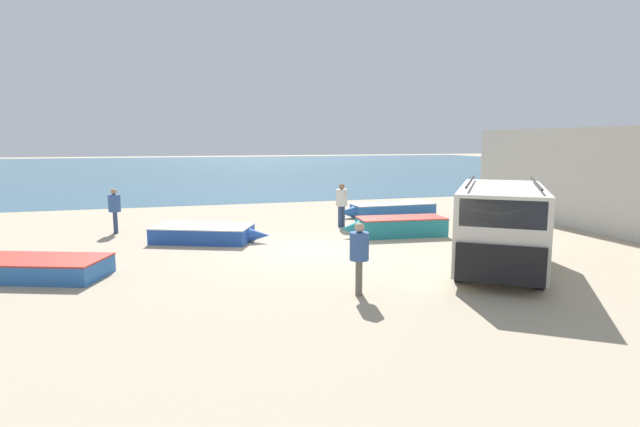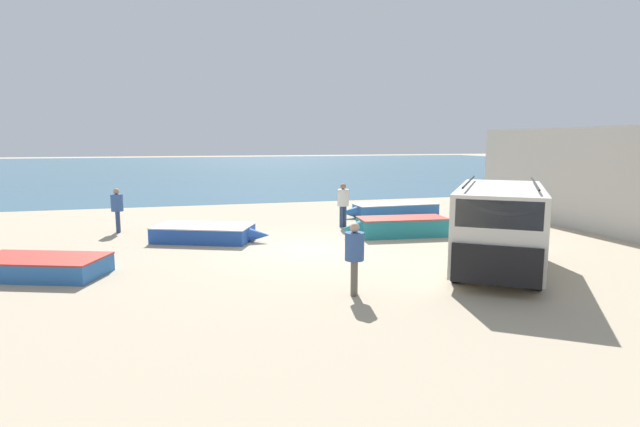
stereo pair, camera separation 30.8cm
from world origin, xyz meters
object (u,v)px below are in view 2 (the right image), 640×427
(parked_van, at_px, (499,225))
(fisherman_1, at_px, (354,252))
(fishing_rowboat_2, at_px, (37,267))
(fisherman_2, at_px, (117,206))
(fishing_rowboat_0, at_px, (206,233))
(fisherman_0, at_px, (343,201))
(fishing_rowboat_3, at_px, (392,210))
(fishing_rowboat_1, at_px, (398,227))

(parked_van, xyz_separation_m, fisherman_1, (-4.29, -0.93, -0.26))
(fishing_rowboat_2, xyz_separation_m, fisherman_2, (1.24, 5.98, 0.74))
(fishing_rowboat_0, bearing_deg, parked_van, -17.42)
(fisherman_0, bearing_deg, fishing_rowboat_3, -83.33)
(fishing_rowboat_1, xyz_separation_m, fisherman_1, (-3.79, -6.12, 0.64))
(fishing_rowboat_1, distance_m, fisherman_2, 10.36)
(parked_van, height_order, fisherman_0, parked_van)
(fishing_rowboat_0, xyz_separation_m, fishing_rowboat_3, (8.35, 3.46, 0.02))
(parked_van, xyz_separation_m, fishing_rowboat_0, (-7.16, 6.09, -0.95))
(fishing_rowboat_3, distance_m, fisherman_2, 11.51)
(fishing_rowboat_1, xyz_separation_m, fisherman_2, (-9.77, 3.41, 0.65))
(fishing_rowboat_1, relative_size, fishing_rowboat_3, 0.84)
(parked_van, height_order, fishing_rowboat_1, parked_van)
(fishing_rowboat_1, distance_m, fishing_rowboat_3, 4.67)
(fisherman_1, distance_m, fisherman_2, 11.25)
(fisherman_0, bearing_deg, fisherman_2, 55.56)
(fishing_rowboat_1, relative_size, fisherman_0, 2.24)
(fishing_rowboat_0, xyz_separation_m, fishing_rowboat_2, (-4.34, -3.47, -0.02))
(fishing_rowboat_1, bearing_deg, fisherman_1, 63.25)
(fishing_rowboat_0, distance_m, fishing_rowboat_2, 5.56)
(fishing_rowboat_1, bearing_deg, fishing_rowboat_3, -106.07)
(fisherman_1, bearing_deg, fishing_rowboat_0, 136.12)
(fishing_rowboat_1, bearing_deg, fisherman_2, -14.22)
(fishing_rowboat_0, distance_m, fishing_rowboat_3, 9.04)
(fishing_rowboat_0, height_order, fishing_rowboat_2, fishing_rowboat_0)
(fishing_rowboat_3, height_order, fisherman_0, fisherman_0)
(fishing_rowboat_0, height_order, fishing_rowboat_1, fishing_rowboat_1)
(fishing_rowboat_3, bearing_deg, fisherman_1, 61.27)
(fishing_rowboat_3, bearing_deg, fishing_rowboat_2, 27.48)
(fishing_rowboat_1, relative_size, fishing_rowboat_2, 0.98)
(fishing_rowboat_3, xyz_separation_m, fisherman_2, (-11.45, -0.95, 0.69))
(parked_van, height_order, fisherman_1, parked_van)
(fishing_rowboat_1, height_order, fisherman_0, fisherman_0)
(fishing_rowboat_0, height_order, fisherman_2, fisherman_2)
(fisherman_1, bearing_deg, parked_van, 36.05)
(fishing_rowboat_0, relative_size, fishing_rowboat_1, 1.05)
(fisherman_0, distance_m, fisherman_2, 8.53)
(fishing_rowboat_1, height_order, fisherman_2, fisherman_2)
(fishing_rowboat_1, distance_m, fishing_rowboat_2, 11.30)
(fishing_rowboat_2, relative_size, fisherman_1, 2.42)
(parked_van, xyz_separation_m, fishing_rowboat_1, (-0.50, 5.19, -0.89))
(fishing_rowboat_0, height_order, fisherman_0, fisherman_0)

